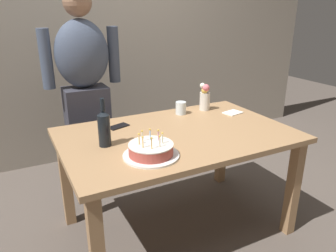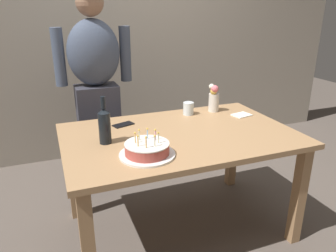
# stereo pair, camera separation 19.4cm
# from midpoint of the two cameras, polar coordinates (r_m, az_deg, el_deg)

# --- Properties ---
(ground_plane) EXTENTS (10.00, 10.00, 0.00)m
(ground_plane) POSITION_cam_midpoint_polar(r_m,az_deg,el_deg) (2.48, -0.84, -17.36)
(ground_plane) COLOR #564C44
(back_wall) EXTENTS (5.20, 0.10, 2.60)m
(back_wall) POSITION_cam_midpoint_polar(r_m,az_deg,el_deg) (3.43, -13.02, 16.19)
(back_wall) COLOR #9E9384
(back_wall) RESTS_ON ground_plane
(dining_table) EXTENTS (1.50, 0.96, 0.74)m
(dining_table) POSITION_cam_midpoint_polar(r_m,az_deg,el_deg) (2.15, -0.93, -3.66)
(dining_table) COLOR #A37A51
(dining_table) RESTS_ON ground_plane
(birthday_cake) EXTENTS (0.31, 0.31, 0.14)m
(birthday_cake) POSITION_cam_midpoint_polar(r_m,az_deg,el_deg) (1.78, -6.16, -4.41)
(birthday_cake) COLOR white
(birthday_cake) RESTS_ON dining_table
(water_glass_near) EXTENTS (0.08, 0.08, 0.10)m
(water_glass_near) POSITION_cam_midpoint_polar(r_m,az_deg,el_deg) (2.47, 0.04, 3.18)
(water_glass_near) COLOR silver
(water_glass_near) RESTS_ON dining_table
(wine_bottle) EXTENTS (0.07, 0.07, 0.29)m
(wine_bottle) POSITION_cam_midpoint_polar(r_m,az_deg,el_deg) (1.93, -14.09, -0.30)
(wine_bottle) COLOR black
(wine_bottle) RESTS_ON dining_table
(cell_phone) EXTENTS (0.16, 0.11, 0.01)m
(cell_phone) POSITION_cam_midpoint_polar(r_m,az_deg,el_deg) (2.26, -11.21, -0.11)
(cell_phone) COLOR black
(cell_phone) RESTS_ON dining_table
(napkin_stack) EXTENTS (0.16, 0.13, 0.01)m
(napkin_stack) POSITION_cam_midpoint_polar(r_m,az_deg,el_deg) (2.54, 9.25, 2.31)
(napkin_stack) COLOR white
(napkin_stack) RESTS_ON dining_table
(flower_vase) EXTENTS (0.09, 0.09, 0.22)m
(flower_vase) POSITION_cam_midpoint_polar(r_m,az_deg,el_deg) (2.56, 4.36, 5.15)
(flower_vase) COLOR silver
(flower_vase) RESTS_ON dining_table
(person_man_bearded) EXTENTS (0.61, 0.27, 1.66)m
(person_man_bearded) POSITION_cam_midpoint_polar(r_m,az_deg,el_deg) (2.68, -16.44, 5.59)
(person_man_bearded) COLOR #33333D
(person_man_bearded) RESTS_ON ground_plane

